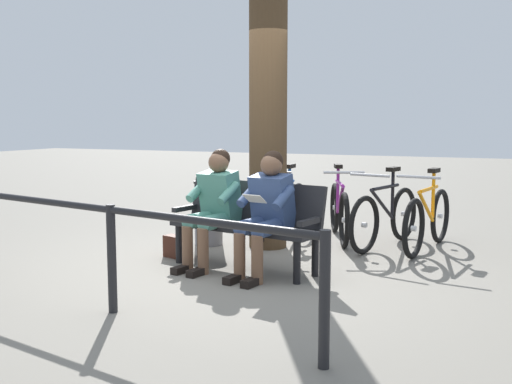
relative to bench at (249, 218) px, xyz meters
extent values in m
plane|color=slate|center=(0.19, 0.18, -0.51)|extent=(40.00, 40.00, 0.00)
cube|color=black|center=(0.02, 0.08, -0.08)|extent=(1.66, 0.74, 0.05)
cube|color=black|center=(-0.02, -0.11, 0.15)|extent=(1.60, 0.45, 0.42)
cube|color=black|center=(-0.73, 0.23, 0.05)|extent=(0.14, 0.40, 0.05)
cube|color=black|center=(0.76, -0.07, 0.05)|extent=(0.14, 0.40, 0.05)
cylinder|color=black|center=(-0.66, 0.39, -0.31)|extent=(0.07, 0.07, 0.40)
cylinder|color=black|center=(0.76, 0.11, -0.31)|extent=(0.07, 0.07, 0.40)
cylinder|color=black|center=(-0.72, 0.05, -0.31)|extent=(0.07, 0.07, 0.40)
cylinder|color=black|center=(0.69, -0.23, -0.31)|extent=(0.07, 0.07, 0.40)
cube|color=#334772|center=(-0.31, 0.12, 0.20)|extent=(0.43, 0.38, 0.55)
sphere|color=brown|center=(-0.30, 0.14, 0.56)|extent=(0.21, 0.21, 0.21)
sphere|color=black|center=(-0.31, 0.11, 0.59)|extent=(0.20, 0.20, 0.20)
cylinder|color=#334772|center=(-0.36, 0.34, -0.02)|extent=(0.23, 0.42, 0.15)
cylinder|color=brown|center=(-0.33, 0.53, -0.28)|extent=(0.11, 0.11, 0.45)
cube|color=black|center=(-0.31, 0.63, -0.47)|extent=(0.13, 0.23, 0.07)
cylinder|color=#334772|center=(-0.48, 0.28, 0.27)|extent=(0.15, 0.32, 0.23)
cylinder|color=#334772|center=(-0.17, 0.30, -0.02)|extent=(0.23, 0.42, 0.15)
cylinder|color=brown|center=(-0.13, 0.50, -0.28)|extent=(0.11, 0.11, 0.45)
cube|color=black|center=(-0.11, 0.59, -0.47)|extent=(0.13, 0.23, 0.07)
cylinder|color=#334772|center=(-0.09, 0.20, 0.27)|extent=(0.15, 0.32, 0.23)
cube|color=silver|center=(-0.25, 0.42, 0.26)|extent=(0.22, 0.16, 0.09)
cube|color=#4C8C7A|center=(0.32, 0.00, 0.20)|extent=(0.43, 0.38, 0.55)
sphere|color=brown|center=(0.33, 0.02, 0.56)|extent=(0.21, 0.21, 0.21)
sphere|color=black|center=(0.32, -0.01, 0.59)|extent=(0.20, 0.20, 0.20)
cylinder|color=#4C8C7A|center=(0.26, 0.21, -0.02)|extent=(0.23, 0.42, 0.15)
cylinder|color=brown|center=(0.30, 0.41, -0.28)|extent=(0.11, 0.11, 0.45)
cube|color=black|center=(0.32, 0.51, -0.47)|extent=(0.13, 0.23, 0.07)
cylinder|color=#4C8C7A|center=(0.15, 0.15, 0.27)|extent=(0.15, 0.32, 0.23)
cylinder|color=#4C8C7A|center=(0.46, 0.17, -0.02)|extent=(0.23, 0.42, 0.15)
cylinder|color=brown|center=(0.50, 0.37, -0.28)|extent=(0.11, 0.11, 0.45)
cube|color=black|center=(0.52, 0.47, -0.47)|extent=(0.13, 0.23, 0.07)
cylinder|color=#4C8C7A|center=(0.54, 0.08, 0.27)|extent=(0.15, 0.32, 0.23)
cube|color=#3F1E14|center=(0.90, -0.10, -0.39)|extent=(0.33, 0.21, 0.24)
cylinder|color=#4C3823|center=(0.21, -1.03, 1.38)|extent=(0.44, 0.44, 3.77)
cylinder|color=slate|center=(0.92, -0.86, -0.14)|extent=(0.33, 0.33, 0.74)
cylinder|color=black|center=(0.92, -0.86, 0.25)|extent=(0.35, 0.35, 0.03)
torus|color=black|center=(-1.46, -1.08, -0.18)|extent=(0.16, 0.66, 0.66)
cylinder|color=silver|center=(-1.46, -1.08, -0.18)|extent=(0.06, 0.07, 0.06)
torus|color=black|center=(-1.62, -2.09, -0.18)|extent=(0.16, 0.66, 0.66)
cylinder|color=silver|center=(-1.62, -2.09, -0.18)|extent=(0.06, 0.07, 0.06)
cylinder|color=orange|center=(-1.54, -1.59, 0.20)|extent=(0.13, 0.63, 0.04)
cylinder|color=orange|center=(-1.53, -1.51, 0.00)|extent=(0.13, 0.60, 0.43)
cylinder|color=orange|center=(-1.57, -1.77, 0.12)|extent=(0.04, 0.04, 0.55)
cube|color=black|center=(-1.57, -1.77, 0.40)|extent=(0.12, 0.23, 0.05)
cylinder|color=#B2B2B7|center=(-1.48, -1.18, 0.37)|extent=(0.48, 0.10, 0.03)
torus|color=black|center=(-0.92, -1.09, -0.18)|extent=(0.23, 0.65, 0.66)
cylinder|color=silver|center=(-0.92, -1.09, -0.18)|extent=(0.06, 0.07, 0.06)
torus|color=black|center=(-1.18, -2.08, -0.18)|extent=(0.23, 0.65, 0.66)
cylinder|color=silver|center=(-1.18, -2.08, -0.18)|extent=(0.06, 0.07, 0.06)
cylinder|color=black|center=(-1.05, -1.58, 0.20)|extent=(0.20, 0.62, 0.04)
cylinder|color=black|center=(-1.03, -1.51, 0.00)|extent=(0.19, 0.59, 0.43)
cylinder|color=black|center=(-1.10, -1.76, 0.12)|extent=(0.04, 0.04, 0.55)
cube|color=black|center=(-1.10, -1.76, 0.40)|extent=(0.14, 0.24, 0.05)
cylinder|color=#B2B2B7|center=(-0.95, -1.19, 0.37)|extent=(0.47, 0.15, 0.03)
torus|color=black|center=(-0.63, -1.32, -0.18)|extent=(0.31, 0.63, 0.66)
cylinder|color=silver|center=(-0.63, -1.32, -0.18)|extent=(0.07, 0.07, 0.06)
torus|color=black|center=(-0.24, -2.26, -0.18)|extent=(0.31, 0.63, 0.66)
cylinder|color=silver|center=(-0.24, -2.26, -0.18)|extent=(0.07, 0.07, 0.06)
cylinder|color=#8C268C|center=(-0.43, -1.79, 0.20)|extent=(0.28, 0.60, 0.04)
cylinder|color=#8C268C|center=(-0.46, -1.72, 0.00)|extent=(0.26, 0.57, 0.43)
cylinder|color=#8C268C|center=(-0.36, -1.96, 0.12)|extent=(0.04, 0.04, 0.55)
cube|color=black|center=(-0.36, -1.96, 0.40)|extent=(0.17, 0.24, 0.05)
cylinder|color=#B2B2B7|center=(-0.59, -1.41, 0.37)|extent=(0.46, 0.21, 0.03)
torus|color=black|center=(0.20, -1.03, -0.18)|extent=(0.06, 0.66, 0.66)
cylinder|color=silver|center=(0.20, -1.03, -0.18)|extent=(0.05, 0.06, 0.06)
torus|color=black|center=(0.21, -2.05, -0.18)|extent=(0.06, 0.66, 0.66)
cylinder|color=silver|center=(0.21, -2.05, -0.18)|extent=(0.05, 0.06, 0.06)
cylinder|color=#1E519E|center=(0.20, -1.54, 0.20)|extent=(0.04, 0.63, 0.04)
cylinder|color=#1E519E|center=(0.20, -1.46, 0.00)|extent=(0.04, 0.60, 0.43)
cylinder|color=#1E519E|center=(0.20, -1.72, 0.12)|extent=(0.04, 0.04, 0.55)
cube|color=black|center=(0.20, -1.72, 0.40)|extent=(0.09, 0.22, 0.05)
cylinder|color=#B2B2B7|center=(0.20, -1.13, 0.37)|extent=(0.48, 0.03, 0.03)
cylinder|color=black|center=(-1.45, 2.12, -0.08)|extent=(0.07, 0.07, 0.85)
cylinder|color=black|center=(0.38, 1.74, -0.08)|extent=(0.07, 0.07, 0.85)
cylinder|color=black|center=(0.38, 1.74, 0.30)|extent=(3.67, 0.81, 0.06)
camera|label=1|loc=(-2.49, 5.51, 0.99)|focal=42.68mm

